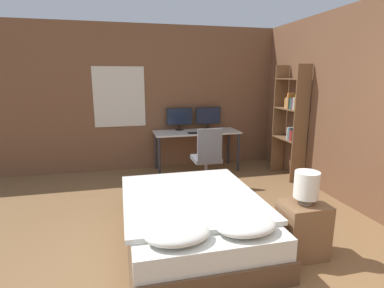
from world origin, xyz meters
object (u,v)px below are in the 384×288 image
bed (193,219)px  bedside_lamp (307,185)px  monitor_right (208,116)px  bookshelf (292,117)px  desk (197,136)px  keyboard (199,133)px  computer_mouse (215,132)px  nightstand (303,230)px  monitor_left (179,117)px  office_chair (207,162)px

bed → bedside_lamp: (0.99, -0.54, 0.50)m
monitor_right → bookshelf: size_ratio=0.26×
desk → keyboard: 0.23m
bed → keyboard: size_ratio=4.70×
bed → monitor_right: monitor_right is taller
keyboard → computer_mouse: computer_mouse is taller
bed → nightstand: size_ratio=3.49×
desk → bedside_lamp: bearing=-84.0°
monitor_left → computer_mouse: 0.75m
computer_mouse → office_chair: 0.79m
desk → monitor_right: monitor_right is taller
bed → monitor_left: 2.81m
nightstand → monitor_left: size_ratio=1.11×
bedside_lamp → monitor_left: 3.28m
monitor_right → office_chair: (-0.31, -1.01, -0.63)m
monitor_left → monitor_right: same height
monitor_right → office_chair: 1.23m
monitor_right → bedside_lamp: bearing=-89.5°
bedside_lamp → desk: size_ratio=0.20×
bedside_lamp → office_chair: office_chair is taller
office_chair → bedside_lamp: bearing=-81.2°
bedside_lamp → desk: bedside_lamp is taller
computer_mouse → bookshelf: bearing=-26.6°
desk → bed: bearing=-105.2°
office_chair → bookshelf: (1.51, -0.00, 0.71)m
bedside_lamp → bookshelf: bookshelf is taller
bed → bedside_lamp: size_ratio=5.98×
keyboard → bookshelf: bookshelf is taller
monitor_left → computer_mouse: size_ratio=7.15×
nightstand → keyboard: bearing=96.4°
monitor_left → office_chair: bearing=-75.6°
nightstand → keyboard: 2.86m
bookshelf → monitor_right: bearing=139.9°
office_chair → bookshelf: bookshelf is taller
bed → keyboard: bearing=73.5°
bed → nightstand: (0.99, -0.54, 0.04)m
bedside_lamp → desk: (-0.32, 3.01, -0.08)m
computer_mouse → bookshelf: size_ratio=0.04×
keyboard → office_chair: 0.71m
bed → bedside_lamp: bedside_lamp is taller
bookshelf → computer_mouse: bearing=153.4°
bed → computer_mouse: size_ratio=27.62×
monitor_left → office_chair: monitor_left is taller
monitor_left → office_chair: (0.26, -1.01, -0.63)m
office_chair → desk: bearing=88.1°
nightstand → office_chair: size_ratio=0.58×
bedside_lamp → monitor_right: 3.23m
bookshelf → keyboard: bearing=158.1°
keyboard → bookshelf: (1.49, -0.60, 0.32)m
bed → keyboard: (0.67, 2.26, 0.52)m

